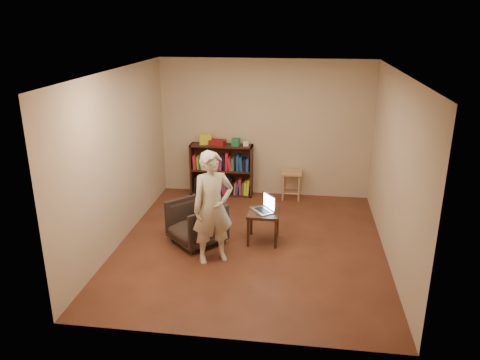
# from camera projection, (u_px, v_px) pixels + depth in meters

# --- Properties ---
(floor) EXTENTS (4.50, 4.50, 0.00)m
(floor) POSITION_uv_depth(u_px,v_px,m) (251.00, 244.00, 7.17)
(floor) COLOR #452516
(floor) RESTS_ON ground
(ceiling) EXTENTS (4.50, 4.50, 0.00)m
(ceiling) POSITION_uv_depth(u_px,v_px,m) (252.00, 72.00, 6.31)
(ceiling) COLOR silver
(ceiling) RESTS_ON wall_back
(wall_back) EXTENTS (4.00, 0.00, 4.00)m
(wall_back) POSITION_uv_depth(u_px,v_px,m) (265.00, 129.00, 8.85)
(wall_back) COLOR beige
(wall_back) RESTS_ON floor
(wall_left) EXTENTS (0.00, 4.50, 4.50)m
(wall_left) POSITION_uv_depth(u_px,v_px,m) (119.00, 158.00, 7.00)
(wall_left) COLOR beige
(wall_left) RESTS_ON floor
(wall_right) EXTENTS (0.00, 4.50, 4.50)m
(wall_right) POSITION_uv_depth(u_px,v_px,m) (395.00, 169.00, 6.48)
(wall_right) COLOR beige
(wall_right) RESTS_ON floor
(bookshelf) EXTENTS (1.20, 0.30, 1.00)m
(bookshelf) POSITION_uv_depth(u_px,v_px,m) (222.00, 173.00, 9.09)
(bookshelf) COLOR black
(bookshelf) RESTS_ON floor
(box_yellow) EXTENTS (0.25, 0.20, 0.19)m
(box_yellow) POSITION_uv_depth(u_px,v_px,m) (206.00, 139.00, 8.93)
(box_yellow) COLOR yellow
(box_yellow) RESTS_ON bookshelf
(red_cloth) EXTENTS (0.32, 0.26, 0.10)m
(red_cloth) POSITION_uv_depth(u_px,v_px,m) (217.00, 142.00, 8.87)
(red_cloth) COLOR maroon
(red_cloth) RESTS_ON bookshelf
(box_green) EXTENTS (0.16, 0.16, 0.14)m
(box_green) POSITION_uv_depth(u_px,v_px,m) (236.00, 142.00, 8.81)
(box_green) COLOR #1E7144
(box_green) RESTS_ON bookshelf
(box_white) EXTENTS (0.11, 0.11, 0.08)m
(box_white) POSITION_uv_depth(u_px,v_px,m) (246.00, 144.00, 8.82)
(box_white) COLOR white
(box_white) RESTS_ON bookshelf
(stool) EXTENTS (0.38, 0.38, 0.55)m
(stool) POSITION_uv_depth(u_px,v_px,m) (292.00, 177.00, 8.85)
(stool) COLOR tan
(stool) RESTS_ON floor
(armchair) EXTENTS (1.02, 1.02, 0.67)m
(armchair) POSITION_uv_depth(u_px,v_px,m) (196.00, 222.00, 7.13)
(armchair) COLOR black
(armchair) RESTS_ON floor
(side_table) EXTENTS (0.48, 0.48, 0.49)m
(side_table) POSITION_uv_depth(u_px,v_px,m) (263.00, 217.00, 7.15)
(side_table) COLOR black
(side_table) RESTS_ON floor
(laptop) EXTENTS (0.40, 0.42, 0.26)m
(laptop) POSITION_uv_depth(u_px,v_px,m) (265.00, 207.00, 7.14)
(laptop) COLOR silver
(laptop) RESTS_ON side_table
(person) EXTENTS (0.70, 0.62, 1.61)m
(person) POSITION_uv_depth(u_px,v_px,m) (213.00, 208.00, 6.46)
(person) COLOR beige
(person) RESTS_ON floor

